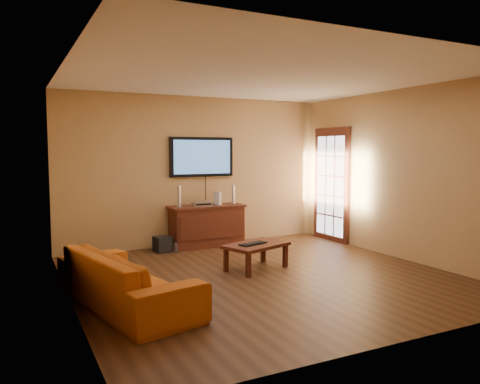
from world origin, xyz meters
TOP-DOWN VIEW (x-y plane):
  - ground_plane at (0.00, 0.00)m, footprint 5.00×5.00m
  - room_walls at (0.00, 0.62)m, footprint 5.00×5.00m
  - french_door at (2.46, 1.70)m, footprint 0.07×1.02m
  - media_console at (0.09, 2.23)m, footprint 1.37×0.52m
  - television at (0.09, 2.45)m, footprint 1.22×0.08m
  - coffee_table at (0.10, 0.38)m, footprint 1.06×0.83m
  - sofa at (-1.96, -0.39)m, footprint 1.07×2.19m
  - speaker_left at (-0.43, 2.21)m, footprint 0.10×0.10m
  - speaker_right at (0.64, 2.27)m, footprint 0.09×0.09m
  - av_receiver at (-0.01, 2.22)m, footprint 0.34×0.25m
  - game_console at (0.32, 2.25)m, footprint 0.08×0.18m
  - subwoofer at (-0.77, 2.13)m, footprint 0.30×0.30m
  - bottle at (-0.60, 1.91)m, footprint 0.06×0.06m
  - keyboard at (0.03, 0.35)m, footprint 0.46×0.29m

SIDE VIEW (x-z plane):
  - ground_plane at x=0.00m, z-range 0.00..0.00m
  - bottle at x=-0.60m, z-range -0.01..0.18m
  - subwoofer at x=-0.77m, z-range 0.00..0.26m
  - coffee_table at x=0.10m, z-range 0.14..0.51m
  - media_console at x=0.09m, z-range 0.00..0.74m
  - keyboard at x=0.03m, z-range 0.38..0.40m
  - sofa at x=-1.96m, z-range 0.00..0.82m
  - av_receiver at x=-0.01m, z-range 0.74..0.82m
  - game_console at x=0.32m, z-range 0.74..0.98m
  - speaker_right at x=0.64m, z-range 0.73..1.07m
  - speaker_left at x=-0.43m, z-range 0.73..1.10m
  - french_door at x=2.46m, z-range -0.06..2.16m
  - television at x=0.09m, z-range 1.25..1.97m
  - room_walls at x=0.00m, z-range -0.81..4.19m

